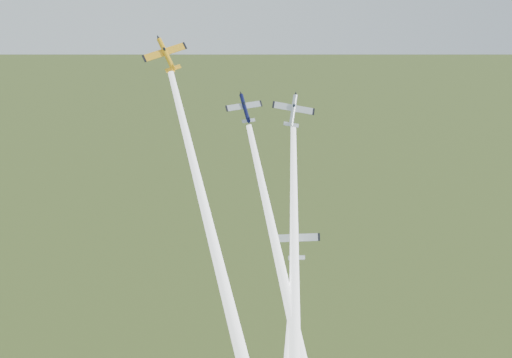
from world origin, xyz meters
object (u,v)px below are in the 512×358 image
at_px(plane_silver_right, 293,111).
at_px(plane_yellow, 166,54).
at_px(plane_navy, 245,108).
at_px(plane_silver_low, 296,241).

bearing_deg(plane_silver_right, plane_yellow, -166.95).
distance_m(plane_navy, plane_silver_right, 8.33).
distance_m(plane_yellow, plane_navy, 16.06).
height_order(plane_yellow, plane_silver_right, plane_yellow).
height_order(plane_yellow, plane_silver_low, plane_yellow).
xyz_separation_m(plane_yellow, plane_silver_right, (21.18, -0.67, -10.06)).
distance_m(plane_silver_right, plane_silver_low, 22.24).
relative_size(plane_yellow, plane_silver_right, 1.01).
height_order(plane_navy, plane_silver_low, plane_navy).
height_order(plane_navy, plane_silver_right, plane_silver_right).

